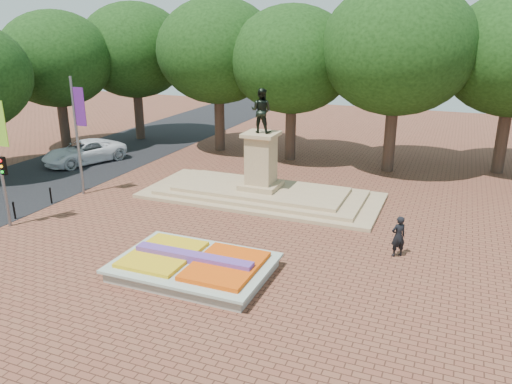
{
  "coord_description": "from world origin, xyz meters",
  "views": [
    {
      "loc": [
        10.33,
        -18.08,
        9.76
      ],
      "look_at": [
        1.84,
        2.71,
        2.2
      ],
      "focal_mm": 35.0,
      "sensor_mm": 36.0,
      "label": 1
    }
  ],
  "objects_px": {
    "van": "(84,152)",
    "pedestrian": "(398,236)",
    "monument": "(261,183)",
    "flower_bed": "(194,266)"
  },
  "relations": [
    {
      "from": "monument",
      "to": "flower_bed",
      "type": "bearing_deg",
      "value": -84.13
    },
    {
      "from": "van",
      "to": "pedestrian",
      "type": "bearing_deg",
      "value": 4.43
    },
    {
      "from": "monument",
      "to": "pedestrian",
      "type": "xyz_separation_m",
      "value": [
        8.52,
        -5.11,
        0.06
      ]
    },
    {
      "from": "van",
      "to": "pedestrian",
      "type": "height_order",
      "value": "pedestrian"
    },
    {
      "from": "monument",
      "to": "van",
      "type": "bearing_deg",
      "value": 171.43
    },
    {
      "from": "monument",
      "to": "pedestrian",
      "type": "bearing_deg",
      "value": -30.98
    },
    {
      "from": "flower_bed",
      "to": "pedestrian",
      "type": "bearing_deg",
      "value": 33.11
    },
    {
      "from": "flower_bed",
      "to": "van",
      "type": "xyz_separation_m",
      "value": [
        -15.97,
        12.25,
        0.45
      ]
    },
    {
      "from": "flower_bed",
      "to": "monument",
      "type": "distance_m",
      "value": 10.07
    },
    {
      "from": "flower_bed",
      "to": "van",
      "type": "bearing_deg",
      "value": 142.51
    }
  ]
}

